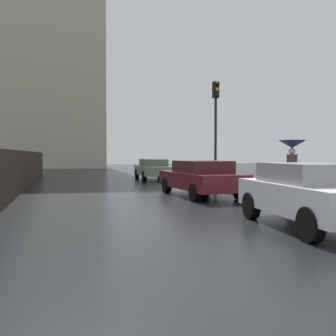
# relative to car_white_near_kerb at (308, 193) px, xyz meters

# --- Properties ---
(car_white_near_kerb) EXTENTS (1.98, 4.03, 1.40)m
(car_white_near_kerb) POSITION_rel_car_white_near_kerb_xyz_m (0.00, 0.00, 0.00)
(car_white_near_kerb) COLOR silver
(car_white_near_kerb) RESTS_ON ground
(car_maroon_mid_road) EXTENTS (2.13, 4.64, 1.36)m
(car_maroon_mid_road) POSITION_rel_car_white_near_kerb_xyz_m (-0.10, 6.41, -0.03)
(car_maroon_mid_road) COLOR maroon
(car_maroon_mid_road) RESTS_ON ground
(car_green_behind_camera) EXTENTS (1.93, 4.55, 1.31)m
(car_green_behind_camera) POSITION_rel_car_white_near_kerb_xyz_m (0.27, 15.98, -0.06)
(car_green_behind_camera) COLOR slate
(car_green_behind_camera) RESTS_ON ground
(pedestrian_with_umbrella_near) EXTENTS (0.91, 0.91, 1.95)m
(pedestrian_with_umbrella_near) POSITION_rel_car_white_near_kerb_xyz_m (2.40, 4.21, 0.90)
(pedestrian_with_umbrella_near) COLOR black
(pedestrian_with_umbrella_near) RESTS_ON sidewalk_strip
(traffic_light) EXTENTS (0.26, 0.39, 4.85)m
(traffic_light) POSITION_rel_car_white_near_kerb_xyz_m (1.75, 9.38, 2.72)
(traffic_light) COLOR black
(traffic_light) RESTS_ON sidewalk_strip
(distant_tower) EXTENTS (16.26, 7.64, 33.44)m
(distant_tower) POSITION_rel_car_white_near_kerb_xyz_m (-7.98, 39.78, 15.97)
(distant_tower) COLOR #B2A88E
(distant_tower) RESTS_ON ground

